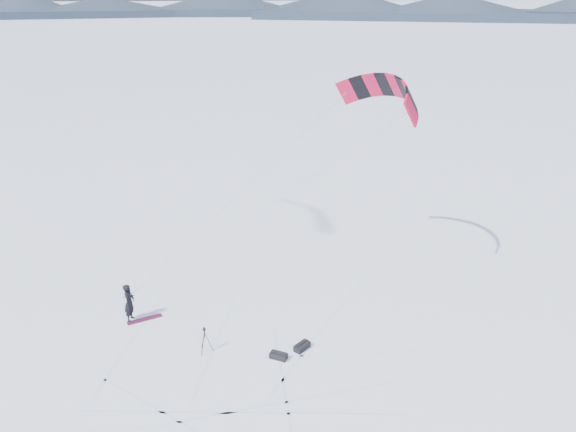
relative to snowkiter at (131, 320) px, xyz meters
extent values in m
plane|color=white|center=(3.55, -3.93, 0.00)|extent=(1800.00, 1800.00, 0.00)
cube|color=black|center=(163.55, 273.20, 2.34)|extent=(152.40, 113.97, 4.69)
cone|color=black|center=(163.55, 273.20, 4.69)|extent=(87.43, 87.43, 8.00)
cube|color=black|center=(59.11, 311.21, 2.34)|extent=(155.54, 70.36, 4.69)
cone|color=black|center=(59.11, 311.21, 4.69)|extent=(74.14, 74.14, 8.00)
cube|color=black|center=(-52.02, 311.21, 2.34)|extent=(155.54, 70.36, 4.69)
cone|color=black|center=(-52.02, 311.21, 4.69)|extent=(74.14, 74.14, 8.00)
cube|color=silver|center=(0.25, -5.63, 0.00)|extent=(3.52, 7.29, 0.01)
cube|color=silver|center=(1.95, -3.33, 0.00)|extent=(6.45, 7.79, 0.01)
cube|color=silver|center=(3.65, -1.03, 0.00)|extent=(11.66, 3.07, 0.01)
cube|color=silver|center=(5.35, -6.73, 0.00)|extent=(1.27, 5.91, 0.01)
cube|color=silver|center=(7.05, -4.43, 0.00)|extent=(6.52, 4.83, 0.01)
cube|color=silver|center=(8.75, -2.13, 0.00)|extent=(8.85, 4.87, 0.01)
imported|color=black|center=(0.00, 0.00, 0.00)|extent=(0.61, 0.77, 1.83)
cube|color=maroon|center=(0.59, -0.11, 0.02)|extent=(1.62, 0.72, 0.04)
cylinder|color=black|center=(3.28, -3.22, 0.48)|extent=(0.35, 0.06, 0.98)
cylinder|color=black|center=(3.05, -3.05, 0.48)|extent=(0.17, 0.33, 0.98)
cylinder|color=black|center=(3.02, -3.33, 0.48)|extent=(0.22, 0.30, 0.98)
cylinder|color=black|center=(3.12, -3.20, 0.82)|extent=(0.03, 0.03, 0.32)
cube|color=black|center=(3.12, -3.20, 1.02)|extent=(0.07, 0.07, 0.05)
cube|color=black|center=(3.12, -3.20, 1.10)|extent=(0.12, 0.09, 0.09)
cylinder|color=black|center=(3.12, -3.12, 1.10)|extent=(0.06, 0.09, 0.06)
cube|color=black|center=(7.10, -3.93, 0.14)|extent=(0.80, 0.72, 0.28)
cylinder|color=black|center=(7.10, -3.93, 0.30)|extent=(0.61, 0.48, 0.07)
cube|color=black|center=(6.01, -4.34, 0.13)|extent=(0.77, 0.69, 0.26)
cylinder|color=black|center=(6.01, -4.34, 0.28)|extent=(0.59, 0.46, 0.08)
cube|color=#BD0D33|center=(12.99, -0.06, 9.08)|extent=(1.13, 0.81, 1.48)
cube|color=black|center=(13.30, 0.58, 9.35)|extent=(1.01, 0.89, 1.42)
cube|color=#BD0D33|center=(13.47, 1.31, 9.55)|extent=(0.88, 0.92, 1.35)
cube|color=black|center=(13.51, 2.10, 9.68)|extent=(0.80, 0.92, 1.27)
cube|color=#BD0D33|center=(13.41, 2.89, 9.72)|extent=(0.93, 0.92, 1.19)
cube|color=black|center=(13.18, 3.65, 9.68)|extent=(1.05, 0.90, 1.27)
cube|color=#BD0D33|center=(12.82, 4.35, 9.55)|extent=(1.16, 0.84, 1.35)
cube|color=black|center=(12.36, 4.94, 9.35)|extent=(1.25, 0.75, 1.42)
cube|color=#BD0D33|center=(11.82, 5.40, 9.08)|extent=(1.32, 0.63, 1.48)
cylinder|color=gray|center=(6.50, -0.03, 5.16)|extent=(13.00, 0.08, 7.86)
cylinder|color=gray|center=(5.91, 2.70, 5.16)|extent=(11.83, 5.42, 7.86)
cylinder|color=black|center=(0.00, 0.00, 1.24)|extent=(0.54, 0.15, 0.03)
camera|label=1|loc=(2.15, -23.15, 14.04)|focal=35.00mm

